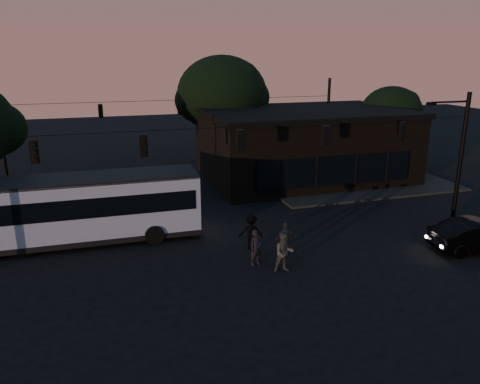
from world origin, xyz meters
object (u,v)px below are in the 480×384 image
object	(u,v)px
bus	(77,206)
pedestrian_c	(286,239)
pedestrian_b	(284,253)
pedestrian_d	(251,232)
building	(305,144)
car	(480,235)
pedestrian_a	(256,248)

from	to	relation	value
bus	pedestrian_c	world-z (taller)	bus
pedestrian_b	pedestrian_d	size ratio (longest dim) A/B	0.98
bus	pedestrian_d	bearing A→B (deg)	-22.34
pedestrian_b	building	bearing A→B (deg)	68.63
bus	car	world-z (taller)	bus
pedestrian_b	pedestrian_c	bearing A→B (deg)	71.49
building	pedestrian_d	distance (m)	14.90
building	pedestrian_b	distance (m)	17.01
building	car	bearing A→B (deg)	-81.52
car	building	bearing A→B (deg)	15.59
car	pedestrian_c	size ratio (longest dim) A/B	2.82
building	pedestrian_a	distance (m)	16.63
building	pedestrian_c	xyz separation A→B (m)	(-7.14, -13.41, -1.85)
pedestrian_a	building	bearing A→B (deg)	39.31
pedestrian_b	pedestrian_c	world-z (taller)	pedestrian_b
pedestrian_c	pedestrian_d	world-z (taller)	pedestrian_d
building	bus	xyz separation A→B (m)	(-16.70, -8.65, -0.75)
building	car	world-z (taller)	building
car	pedestrian_b	world-z (taller)	pedestrian_b
pedestrian_a	pedestrian_d	world-z (taller)	pedestrian_d
pedestrian_c	pedestrian_a	bearing A→B (deg)	21.63
bus	pedestrian_a	bearing A→B (deg)	-33.50
bus	pedestrian_d	size ratio (longest dim) A/B	6.71
bus	pedestrian_a	world-z (taller)	bus
pedestrian_a	pedestrian_c	xyz separation A→B (m)	(1.71, 0.55, 0.01)
pedestrian_b	pedestrian_d	distance (m)	2.91
pedestrian_a	pedestrian_b	distance (m)	1.41
pedestrian_a	pedestrian_b	size ratio (longest dim) A/B	0.94
car	pedestrian_c	distance (m)	9.75
bus	pedestrian_d	world-z (taller)	bus
pedestrian_d	car	bearing A→B (deg)	-179.45
pedestrian_b	pedestrian_d	bearing A→B (deg)	108.44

